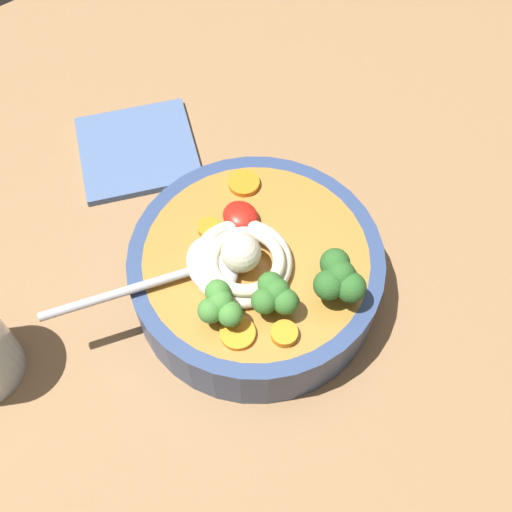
# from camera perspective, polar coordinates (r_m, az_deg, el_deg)

# --- Properties ---
(table_slab) EXTENTS (1.17, 1.17, 0.03)m
(table_slab) POSITION_cam_1_polar(r_m,az_deg,el_deg) (0.60, 1.14, -7.23)
(table_slab) COLOR #936D47
(table_slab) RESTS_ON ground
(soup_bowl) EXTENTS (0.23, 0.23, 0.06)m
(soup_bowl) POSITION_cam_1_polar(r_m,az_deg,el_deg) (0.58, 0.00, -1.53)
(soup_bowl) COLOR #334775
(soup_bowl) RESTS_ON table_slab
(noodle_pile) EXTENTS (0.10, 0.10, 0.04)m
(noodle_pile) POSITION_cam_1_polar(r_m,az_deg,el_deg) (0.54, -1.05, -0.20)
(noodle_pile) COLOR beige
(noodle_pile) RESTS_ON soup_bowl
(soup_spoon) EXTENTS (0.09, 0.17, 0.02)m
(soup_spoon) POSITION_cam_1_polar(r_m,az_deg,el_deg) (0.54, -5.44, -1.22)
(soup_spoon) COLOR #B7B7BC
(soup_spoon) RESTS_ON soup_bowl
(chili_sauce_dollop) EXTENTS (0.03, 0.03, 0.02)m
(chili_sauce_dollop) POSITION_cam_1_polar(r_m,az_deg,el_deg) (0.57, -1.44, 3.68)
(chili_sauce_dollop) COLOR red
(chili_sauce_dollop) RESTS_ON soup_bowl
(broccoli_floret_near_spoon) EXTENTS (0.04, 0.04, 0.03)m
(broccoli_floret_near_spoon) POSITION_cam_1_polar(r_m,az_deg,el_deg) (0.51, 1.61, -3.57)
(broccoli_floret_near_spoon) COLOR #7A9E60
(broccoli_floret_near_spoon) RESTS_ON soup_bowl
(broccoli_floret_right) EXTENTS (0.04, 0.04, 0.03)m
(broccoli_floret_right) POSITION_cam_1_polar(r_m,az_deg,el_deg) (0.51, -3.36, -4.46)
(broccoli_floret_right) COLOR #7A9E60
(broccoli_floret_right) RESTS_ON soup_bowl
(broccoli_floret_left) EXTENTS (0.05, 0.04, 0.04)m
(broccoli_floret_left) POSITION_cam_1_polar(r_m,az_deg,el_deg) (0.52, 7.58, -2.00)
(broccoli_floret_left) COLOR #7A9E60
(broccoli_floret_left) RESTS_ON soup_bowl
(carrot_slice_rear) EXTENTS (0.03, 0.03, 0.01)m
(carrot_slice_rear) POSITION_cam_1_polar(r_m,az_deg,el_deg) (0.60, -1.12, 6.69)
(carrot_slice_rear) COLOR orange
(carrot_slice_rear) RESTS_ON soup_bowl
(carrot_slice_extra_a) EXTENTS (0.03, 0.03, 0.01)m
(carrot_slice_extra_a) POSITION_cam_1_polar(r_m,az_deg,el_deg) (0.52, -1.69, -7.09)
(carrot_slice_extra_a) COLOR orange
(carrot_slice_extra_a) RESTS_ON soup_bowl
(carrot_slice_center) EXTENTS (0.02, 0.02, 0.01)m
(carrot_slice_center) POSITION_cam_1_polar(r_m,az_deg,el_deg) (0.51, 2.61, -7.12)
(carrot_slice_center) COLOR orange
(carrot_slice_center) RESTS_ON soup_bowl
(carrot_slice_front) EXTENTS (0.02, 0.02, 0.01)m
(carrot_slice_front) POSITION_cam_1_polar(r_m,az_deg,el_deg) (0.57, -4.04, 2.76)
(carrot_slice_front) COLOR orange
(carrot_slice_front) RESTS_ON soup_bowl
(folded_napkin) EXTENTS (0.16, 0.16, 0.01)m
(folded_napkin) POSITION_cam_1_polar(r_m,az_deg,el_deg) (0.71, -10.79, 9.54)
(folded_napkin) COLOR #4C6693
(folded_napkin) RESTS_ON table_slab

